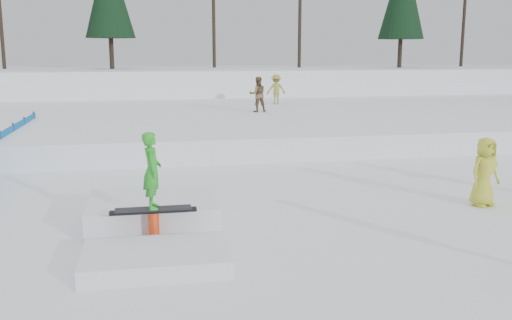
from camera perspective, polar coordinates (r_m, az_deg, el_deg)
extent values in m
plane|color=white|center=(11.31, -0.56, -7.45)|extent=(120.00, 120.00, 0.00)
cube|color=white|center=(40.68, -8.31, 7.40)|extent=(60.00, 14.00, 2.40)
cube|color=white|center=(26.82, -6.78, 4.01)|extent=(50.00, 18.00, 0.80)
cylinder|color=black|center=(19.83, -24.15, 1.18)|extent=(0.05, 0.05, 1.10)
cylinder|color=black|center=(21.66, -23.04, 2.00)|extent=(0.05, 0.05, 1.10)
cylinder|color=black|center=(23.51, -22.10, 2.70)|extent=(0.05, 0.05, 1.10)
cylinder|color=black|center=(25.36, -21.30, 3.29)|extent=(0.05, 0.05, 1.10)
cylinder|color=black|center=(39.12, -14.24, 10.28)|extent=(0.30, 0.30, 2.00)
cylinder|color=black|center=(41.63, 4.42, 14.72)|extent=(0.24, 0.24, 8.00)
cylinder|color=black|center=(42.53, 14.19, 10.30)|extent=(0.30, 0.30, 2.00)
imported|color=brown|center=(26.31, 0.17, 6.59)|extent=(0.81, 0.65, 1.61)
imported|color=olive|center=(30.32, 2.03, 7.08)|extent=(1.05, 0.66, 1.55)
imported|color=gold|center=(14.19, 21.89, -1.11)|extent=(0.90, 0.71, 1.61)
cube|color=white|center=(12.13, -10.27, -5.03)|extent=(2.60, 2.20, 0.54)
cube|color=white|center=(9.78, -10.01, -9.66)|extent=(2.40, 1.60, 0.30)
cylinder|color=#F65022|center=(10.96, -10.12, -8.08)|extent=(0.44, 0.44, 0.06)
cylinder|color=#F65022|center=(10.87, -10.16, -6.73)|extent=(0.20, 0.20, 0.60)
cube|color=black|center=(10.78, -10.22, -5.06)|extent=(1.60, 0.16, 0.06)
cube|color=black|center=(10.77, -10.23, -4.83)|extent=(1.40, 0.28, 0.03)
imported|color=green|center=(10.59, -10.36, -1.03)|extent=(0.34, 0.52, 1.42)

